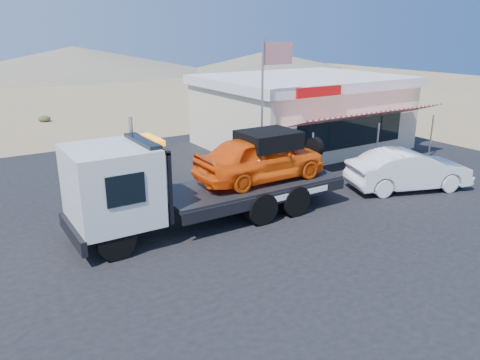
{
  "coord_description": "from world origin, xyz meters",
  "views": [
    {
      "loc": [
        -6.42,
        -11.34,
        6.32
      ],
      "look_at": [
        1.61,
        1.34,
        1.5
      ],
      "focal_mm": 35.0,
      "sensor_mm": 36.0,
      "label": 1
    }
  ],
  "objects_px": {
    "flagpole": "(267,95)",
    "white_sedan": "(409,170)",
    "tow_truck": "(206,174)",
    "jerky_store": "(301,111)"
  },
  "relations": [
    {
      "from": "jerky_store",
      "to": "flagpole",
      "type": "xyz_separation_m",
      "value": [
        -5.57,
        -4.47,
        1.77
      ]
    },
    {
      "from": "jerky_store",
      "to": "white_sedan",
      "type": "bearing_deg",
      "value": -98.13
    },
    {
      "from": "tow_truck",
      "to": "jerky_store",
      "type": "height_order",
      "value": "jerky_store"
    },
    {
      "from": "flagpole",
      "to": "jerky_store",
      "type": "bearing_deg",
      "value": 38.79
    },
    {
      "from": "flagpole",
      "to": "white_sedan",
      "type": "bearing_deg",
      "value": -42.64
    },
    {
      "from": "tow_truck",
      "to": "flagpole",
      "type": "height_order",
      "value": "flagpole"
    },
    {
      "from": "white_sedan",
      "to": "flagpole",
      "type": "relative_size",
      "value": 0.84
    },
    {
      "from": "tow_truck",
      "to": "white_sedan",
      "type": "bearing_deg",
      "value": -9.5
    },
    {
      "from": "white_sedan",
      "to": "tow_truck",
      "type": "bearing_deg",
      "value": 100.02
    },
    {
      "from": "jerky_store",
      "to": "flagpole",
      "type": "relative_size",
      "value": 1.73
    }
  ]
}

